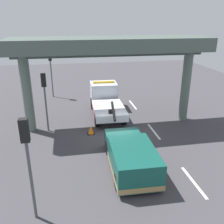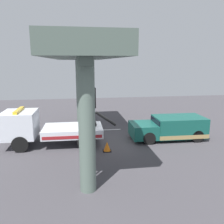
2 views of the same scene
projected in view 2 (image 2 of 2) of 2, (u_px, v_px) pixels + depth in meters
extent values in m
cube|color=#423F44|center=(110.00, 142.00, 15.93)|extent=(60.00, 40.00, 0.10)
cube|color=silver|center=(175.00, 127.00, 19.60)|extent=(2.60, 0.16, 0.01)
cube|color=silver|center=(105.00, 130.00, 18.68)|extent=(2.60, 0.16, 0.01)
cube|color=silver|center=(27.00, 133.00, 17.77)|extent=(2.60, 0.16, 0.01)
cube|color=silver|center=(73.00, 130.00, 15.32)|extent=(3.90, 2.49, 0.55)
cube|color=silver|center=(20.00, 124.00, 14.77)|extent=(2.10, 2.35, 1.65)
cube|color=black|center=(9.00, 119.00, 14.62)|extent=(0.11, 2.21, 0.66)
cube|color=maroon|center=(72.00, 137.00, 14.17)|extent=(3.65, 0.11, 0.20)
cylinder|color=black|center=(106.00, 119.00, 15.45)|extent=(1.42, 0.21, 1.07)
cylinder|color=black|center=(94.00, 124.00, 15.42)|extent=(0.37, 0.46, 0.36)
cube|color=yellow|center=(19.00, 110.00, 14.58)|extent=(0.29, 1.93, 0.16)
cylinder|color=black|center=(20.00, 144.00, 13.99)|extent=(1.01, 0.34, 1.00)
cylinder|color=black|center=(28.00, 134.00, 16.01)|extent=(1.01, 0.34, 1.00)
cylinder|color=black|center=(85.00, 141.00, 14.50)|extent=(1.01, 0.34, 1.00)
cylinder|color=black|center=(85.00, 132.00, 16.52)|extent=(1.01, 0.34, 1.00)
cube|color=#145147|center=(179.00, 126.00, 16.47)|extent=(3.51, 2.28, 1.35)
cube|color=#145147|center=(143.00, 130.00, 16.18)|extent=(1.78, 2.15, 0.95)
cube|color=black|center=(155.00, 123.00, 16.18)|extent=(0.11, 1.94, 0.59)
cube|color=#9E8451|center=(178.00, 133.00, 16.58)|extent=(3.53, 2.30, 0.28)
cylinder|color=black|center=(149.00, 138.00, 15.33)|extent=(0.85, 0.30, 0.84)
cylinder|color=black|center=(142.00, 130.00, 17.19)|extent=(0.85, 0.30, 0.84)
cylinder|color=black|center=(197.00, 136.00, 15.77)|extent=(0.85, 0.30, 0.84)
cylinder|color=black|center=(185.00, 128.00, 17.63)|extent=(0.85, 0.30, 0.84)
cylinder|color=#596B60|center=(87.00, 127.00, 9.35)|extent=(0.68, 0.68, 5.56)
cylinder|color=#596B60|center=(80.00, 91.00, 20.77)|extent=(0.68, 0.68, 5.56)
cube|color=#4B5B52|center=(81.00, 51.00, 14.37)|extent=(3.60, 13.83, 0.92)
cube|color=#3E4A43|center=(81.00, 62.00, 14.51)|extent=(0.50, 13.43, 0.36)
cylinder|color=#515456|center=(93.00, 143.00, 10.81)|extent=(0.12, 0.12, 3.33)
cube|color=black|center=(92.00, 98.00, 10.37)|extent=(0.28, 0.32, 0.90)
sphere|color=red|center=(89.00, 91.00, 10.28)|extent=(0.18, 0.18, 0.18)
sphere|color=#3A2D06|center=(89.00, 98.00, 10.34)|extent=(0.18, 0.18, 0.18)
sphere|color=black|center=(89.00, 105.00, 10.40)|extent=(0.18, 0.18, 0.18)
cone|color=orange|center=(107.00, 146.00, 14.17)|extent=(0.46, 0.46, 0.60)
cube|color=black|center=(107.00, 151.00, 14.23)|extent=(0.50, 0.50, 0.03)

